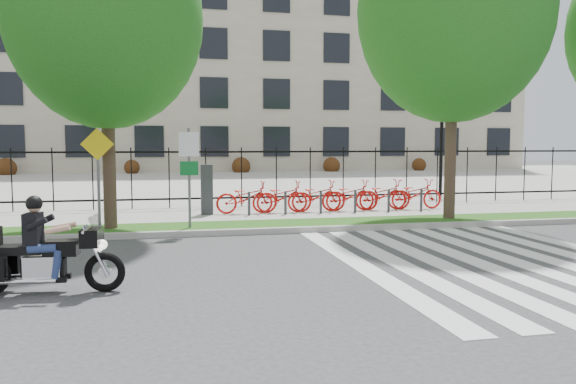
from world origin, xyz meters
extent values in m
plane|color=#343437|center=(0.00, 0.00, 0.00)|extent=(120.00, 120.00, 0.00)
cube|color=#9A9891|center=(0.00, 4.10, 0.07)|extent=(60.00, 0.20, 0.15)
cube|color=#1D5214|center=(0.00, 4.95, 0.07)|extent=(60.00, 1.50, 0.15)
cube|color=#99978F|center=(0.00, 7.45, 0.07)|extent=(60.00, 3.50, 0.15)
cube|color=#99978F|center=(0.00, 25.00, 0.05)|extent=(80.00, 34.00, 0.10)
cube|color=gray|center=(0.00, 45.00, 10.00)|extent=(60.00, 20.00, 20.00)
cylinder|color=black|center=(10.00, 12.00, 2.00)|extent=(0.14, 0.14, 4.00)
cylinder|color=black|center=(10.00, 12.00, 3.90)|extent=(0.06, 0.70, 0.70)
sphere|color=white|center=(9.65, 12.00, 4.00)|extent=(0.36, 0.36, 0.36)
sphere|color=white|center=(10.35, 12.00, 4.00)|extent=(0.36, 0.36, 0.36)
cylinder|color=#37281E|center=(-2.68, 4.95, 2.04)|extent=(0.32, 0.32, 3.77)
ellipsoid|color=#124F14|center=(-2.68, 4.95, 5.35)|extent=(4.74, 4.74, 5.45)
cylinder|color=#37281E|center=(6.60, 4.95, 2.24)|extent=(0.32, 0.32, 4.18)
ellipsoid|color=#124F14|center=(6.60, 4.95, 5.94)|extent=(5.37, 5.37, 6.17)
cube|color=#2D2D33|center=(-0.12, 7.20, 0.90)|extent=(0.35, 0.25, 1.50)
imported|color=red|center=(1.08, 7.20, 0.64)|extent=(1.86, 0.65, 0.98)
cylinder|color=#2D2D33|center=(1.08, 6.70, 0.50)|extent=(0.08, 0.08, 0.70)
imported|color=red|center=(2.18, 7.20, 0.64)|extent=(1.86, 0.65, 0.98)
cylinder|color=#2D2D33|center=(2.18, 6.70, 0.50)|extent=(0.08, 0.08, 0.70)
imported|color=red|center=(3.28, 7.20, 0.64)|extent=(1.86, 0.65, 0.98)
cylinder|color=#2D2D33|center=(3.28, 6.70, 0.50)|extent=(0.08, 0.08, 0.70)
imported|color=red|center=(4.38, 7.20, 0.64)|extent=(1.86, 0.65, 0.98)
cylinder|color=#2D2D33|center=(4.38, 6.70, 0.50)|extent=(0.08, 0.08, 0.70)
imported|color=red|center=(5.48, 7.20, 0.64)|extent=(1.86, 0.65, 0.98)
cylinder|color=#2D2D33|center=(5.48, 6.70, 0.50)|extent=(0.08, 0.08, 0.70)
imported|color=red|center=(6.58, 7.20, 0.64)|extent=(1.86, 0.65, 0.98)
cylinder|color=#2D2D33|center=(6.58, 6.70, 0.50)|extent=(0.08, 0.08, 0.70)
cylinder|color=#59595B|center=(-0.73, 4.60, 1.40)|extent=(0.07, 0.07, 2.50)
cube|color=white|center=(-0.73, 4.56, 2.25)|extent=(0.50, 0.03, 0.60)
cube|color=#0C6626|center=(-0.73, 4.56, 1.65)|extent=(0.45, 0.03, 0.35)
cylinder|color=#59595B|center=(-2.91, 4.60, 1.35)|extent=(0.07, 0.07, 2.40)
cube|color=yellow|center=(-2.91, 4.56, 2.25)|extent=(0.78, 0.03, 0.78)
torus|color=black|center=(-2.24, -0.84, 0.30)|extent=(0.62, 0.17, 0.61)
cube|color=black|center=(-2.42, -0.82, 0.84)|extent=(0.31, 0.51, 0.27)
cube|color=#26262B|center=(-2.36, -0.83, 1.05)|extent=(0.18, 0.45, 0.27)
cube|color=silver|center=(-3.13, -0.75, 0.40)|extent=(0.56, 0.35, 0.35)
cube|color=black|center=(-2.86, -0.78, 0.69)|extent=(0.51, 0.35, 0.23)
cube|color=black|center=(-3.43, -0.72, 0.67)|extent=(0.65, 0.38, 0.12)
cube|color=black|center=(-3.76, -0.42, 0.44)|extent=(0.46, 0.18, 0.35)
cube|color=black|center=(-3.26, -0.74, 0.99)|extent=(0.25, 0.37, 0.46)
sphere|color=tan|center=(-3.23, -0.74, 1.33)|extent=(0.20, 0.20, 0.20)
sphere|color=black|center=(-3.23, -0.74, 1.37)|extent=(0.24, 0.24, 0.24)
camera|label=1|loc=(-1.31, -9.65, 2.24)|focal=35.00mm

